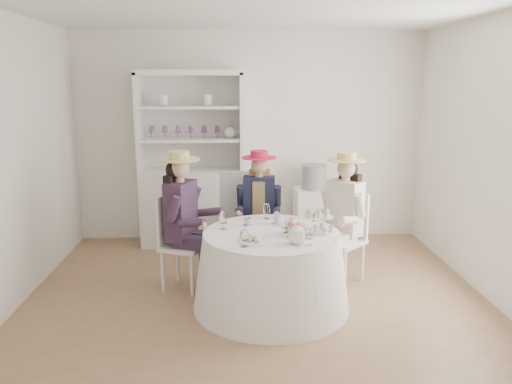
{
  "coord_description": "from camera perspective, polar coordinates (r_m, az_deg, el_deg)",
  "views": [
    {
      "loc": [
        -0.2,
        -4.51,
        2.1
      ],
      "look_at": [
        0.0,
        0.1,
        1.05
      ],
      "focal_mm": 35.0,
      "sensor_mm": 36.0,
      "label": 1
    }
  ],
  "objects": [
    {
      "name": "ground",
      "position": [
        4.98,
        0.05,
        -12.12
      ],
      "size": [
        4.5,
        4.5,
        0.0
      ],
      "primitive_type": "plane",
      "color": "#886344",
      "rests_on": "ground"
    },
    {
      "name": "ceiling",
      "position": [
        4.56,
        0.06,
        20.37
      ],
      "size": [
        4.5,
        4.5,
        0.0
      ],
      "primitive_type": "plane",
      "rotation": [
        3.14,
        0.0,
        0.0
      ],
      "color": "white",
      "rests_on": "wall_back"
    },
    {
      "name": "wall_back",
      "position": [
        6.56,
        -0.72,
        6.25
      ],
      "size": [
        4.5,
        0.0,
        4.5
      ],
      "primitive_type": "plane",
      "rotation": [
        1.57,
        0.0,
        0.0
      ],
      "color": "silver",
      "rests_on": "ground"
    },
    {
      "name": "wall_front",
      "position": [
        2.63,
        1.98,
        -3.78
      ],
      "size": [
        4.5,
        0.0,
        4.5
      ],
      "primitive_type": "plane",
      "rotation": [
        -1.57,
        0.0,
        0.0
      ],
      "color": "silver",
      "rests_on": "ground"
    },
    {
      "name": "wall_left",
      "position": [
        5.01,
        -26.62,
        2.84
      ],
      "size": [
        0.0,
        4.5,
        4.5
      ],
      "primitive_type": "plane",
      "rotation": [
        1.57,
        0.0,
        1.57
      ],
      "color": "silver",
      "rests_on": "ground"
    },
    {
      "name": "wall_right",
      "position": [
        5.19,
        25.76,
        3.22
      ],
      "size": [
        0.0,
        4.5,
        4.5
      ],
      "primitive_type": "plane",
      "rotation": [
        1.57,
        0.0,
        -1.57
      ],
      "color": "silver",
      "rests_on": "ground"
    },
    {
      "name": "tea_table",
      "position": [
        4.71,
        1.75,
        -8.88
      ],
      "size": [
        1.46,
        1.46,
        0.72
      ],
      "rotation": [
        0.0,
        0.0,
        -0.1
      ],
      "color": "white",
      "rests_on": "ground"
    },
    {
      "name": "hutch",
      "position": [
        6.44,
        -7.22,
        0.93
      ],
      "size": [
        1.37,
        0.65,
        2.2
      ],
      "rotation": [
        0.0,
        0.0,
        0.13
      ],
      "color": "silver",
      "rests_on": "ground"
    },
    {
      "name": "side_table",
      "position": [
        6.49,
        6.55,
        -2.78
      ],
      "size": [
        0.47,
        0.47,
        0.73
      ],
      "primitive_type": "cube",
      "rotation": [
        0.0,
        0.0,
        0.01
      ],
      "color": "silver",
      "rests_on": "ground"
    },
    {
      "name": "hatbox",
      "position": [
        6.37,
        6.67,
        1.73
      ],
      "size": [
        0.38,
        0.38,
        0.31
      ],
      "primitive_type": "cylinder",
      "rotation": [
        0.0,
        0.0,
        0.24
      ],
      "color": "black",
      "rests_on": "side_table"
    },
    {
      "name": "guest_left",
      "position": [
        5.01,
        -8.33,
        -2.4
      ],
      "size": [
        0.59,
        0.54,
        1.42
      ],
      "rotation": [
        0.0,
        0.0,
        1.2
      ],
      "color": "silver",
      "rests_on": "ground"
    },
    {
      "name": "guest_mid",
      "position": [
        5.49,
        0.35,
        -1.31
      ],
      "size": [
        0.49,
        0.51,
        1.34
      ],
      "rotation": [
        0.0,
        0.0,
        -0.1
      ],
      "color": "silver",
      "rests_on": "ground"
    },
    {
      "name": "guest_right",
      "position": [
        5.21,
        9.95,
        -2.09
      ],
      "size": [
        0.59,
        0.58,
        1.38
      ],
      "rotation": [
        0.0,
        0.0,
        -0.83
      ],
      "color": "silver",
      "rests_on": "ground"
    },
    {
      "name": "spare_chair",
      "position": [
        5.9,
        -2.13,
        -2.16
      ],
      "size": [
        0.47,
        0.47,
        1.07
      ],
      "rotation": [
        0.0,
        0.0,
        3.2
      ],
      "color": "silver",
      "rests_on": "ground"
    },
    {
      "name": "teacup_a",
      "position": [
        4.79,
        -0.93,
        -3.49
      ],
      "size": [
        0.1,
        0.1,
        0.06
      ],
      "primitive_type": "imported",
      "rotation": [
        0.0,
        0.0,
        0.24
      ],
      "color": "white",
      "rests_on": "tea_table"
    },
    {
      "name": "teacup_b",
      "position": [
        4.84,
        2.38,
        -3.27
      ],
      "size": [
        0.08,
        0.08,
        0.07
      ],
      "primitive_type": "imported",
      "rotation": [
        0.0,
        0.0,
        -0.01
      ],
      "color": "white",
      "rests_on": "tea_table"
    },
    {
      "name": "teacup_c",
      "position": [
        4.77,
        4.0,
        -3.58
      ],
      "size": [
        0.11,
        0.11,
        0.07
      ],
      "primitive_type": "imported",
      "rotation": [
        0.0,
        0.0,
        0.42
      ],
      "color": "white",
      "rests_on": "tea_table"
    },
    {
      "name": "flower_bowl",
      "position": [
        4.55,
        4.46,
        -4.47
      ],
      "size": [
        0.23,
        0.23,
        0.05
      ],
      "primitive_type": "imported",
      "rotation": [
        0.0,
        0.0,
        -0.13
      ],
      "color": "white",
      "rests_on": "tea_table"
    },
    {
      "name": "flower_arrangement",
      "position": [
        4.5,
        4.55,
        -3.86
      ],
      "size": [
        0.18,
        0.18,
        0.07
      ],
      "rotation": [
        0.0,
        0.0,
        0.26
      ],
      "color": "#E2717C",
      "rests_on": "tea_table"
    },
    {
      "name": "table_teapot",
      "position": [
        4.28,
        4.76,
        -4.99
      ],
      "size": [
        0.23,
        0.16,
        0.17
      ],
      "rotation": [
        0.0,
        0.0,
        0.15
      ],
      "color": "white",
      "rests_on": "tea_table"
    },
    {
      "name": "sandwich_plate",
      "position": [
        4.33,
        -0.18,
        -5.51
      ],
      "size": [
        0.28,
        0.28,
        0.06
      ],
      "rotation": [
        0.0,
        0.0,
        0.16
      ],
      "color": "white",
      "rests_on": "tea_table"
    },
    {
      "name": "cupcake_stand",
      "position": [
        4.6,
        7.72,
        -3.7
      ],
      "size": [
        0.22,
        0.22,
        0.21
      ],
      "rotation": [
        0.0,
        0.0,
        -0.22
      ],
      "color": "white",
      "rests_on": "tea_table"
    },
    {
      "name": "stemware_set",
      "position": [
        4.57,
        1.79,
        -3.74
      ],
      "size": [
        0.97,
        0.93,
        0.15
      ],
      "color": "white",
      "rests_on": "tea_table"
    }
  ]
}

